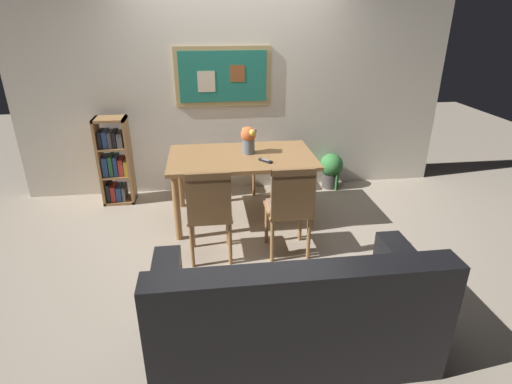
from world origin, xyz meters
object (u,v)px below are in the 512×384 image
Objects in this scene: dining_chair_far_left at (205,150)px; potted_ivy at (331,169)px; flower_vase at (249,138)px; bookshelf at (115,163)px; tv_remote at (266,161)px; dining_chair_near_left at (209,208)px; leather_couch at (292,315)px; dining_chair_far_right at (265,148)px; dining_table at (242,164)px; dining_chair_near_right at (290,204)px.

potted_ivy is (1.61, -0.12, -0.29)m from dining_chair_far_left.
potted_ivy is 1.88× the size of flower_vase.
flower_vase is (1.52, -0.56, 0.41)m from bookshelf.
potted_ivy is 3.66× the size of tv_remote.
flower_vase reaches higher than potted_ivy.
flower_vase is at bearing 62.92° from dining_chair_near_left.
bookshelf is at bearing 120.71° from leather_couch.
dining_chair_near_left is at bearing -89.74° from dining_chair_far_left.
tv_remote is at bearing -98.08° from dining_chair_far_right.
leather_couch is 6.21× the size of flower_vase.
dining_chair_near_left is 1.06m from flower_vase.
leather_couch is 2.16m from flower_vase.
leather_couch reaches higher than dining_table.
dining_chair_near_left is at bearing -114.14° from dining_chair_far_right.
dining_chair_near_right reaches higher than dining_table.
leather_couch is at bearing -92.93° from tv_remote.
dining_chair_near_left is 1.00× the size of dining_chair_far_left.
dining_chair_near_left is at bearing -53.38° from bookshelf.
leather_couch is at bearing -59.29° from bookshelf.
dining_chair_near_left is at bearing -114.27° from dining_table.
dining_chair_near_right is (0.72, -0.00, 0.00)m from dining_chair_near_left.
leather_couch is at bearing -67.45° from dining_chair_near_left.
leather_couch is at bearing -88.70° from flower_vase.
dining_chair_far_right is 1.66m from dining_chair_near_right.
bookshelf is at bearing 141.15° from dining_chair_near_right.
dining_chair_far_left reaches higher than dining_table.
tv_remote is (0.22, -0.22, 0.10)m from dining_table.
dining_chair_far_right is 0.75m from dining_chair_far_left.
dining_chair_near_left is at bearing -134.93° from tv_remote.
bookshelf is at bearing -173.32° from dining_chair_far_right.
dining_table is at bearing -23.57° from bookshelf.
dining_chair_far_right is 1.00× the size of dining_chair_near_right.
dining_chair_far_right reaches higher than dining_table.
dining_chair_near_right is 1.81m from dining_chair_far_left.
flower_vase is (-1.15, -0.65, 0.65)m from potted_ivy.
dining_chair_far_left reaches higher than tv_remote.
tv_remote is (-0.13, 0.60, 0.21)m from dining_chair_near_right.
dining_chair_near_left reaches higher than tv_remote.
dining_chair_far_left is at bearing 175.78° from potted_ivy.
potted_ivy is at bearing 60.31° from dining_chair_near_right.
dining_chair_near_left is 2.23m from potted_ivy.
dining_table is 0.28m from flower_vase.
dining_table is at bearing -140.81° from flower_vase.
bookshelf is (-1.44, 0.63, -0.15)m from dining_table.
dining_chair_far_right is at bearing 65.99° from dining_table.
dining_table is at bearing 65.73° from dining_chair_near_left.
dining_chair_near_right reaches higher than leather_couch.
dining_chair_near_left is at bearing 112.55° from leather_couch.
leather_couch is at bearing -100.65° from dining_chair_near_right.
dining_chair_far_right is 1.82m from bookshelf.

